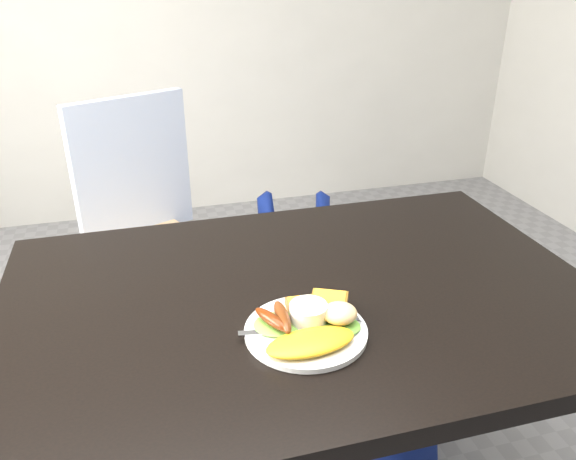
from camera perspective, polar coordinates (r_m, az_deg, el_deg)
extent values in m
cube|color=black|center=(1.16, 1.56, -7.05)|extent=(1.20, 0.80, 0.04)
cube|color=tan|center=(1.96, -14.54, -2.66)|extent=(0.56, 0.56, 0.05)
imported|color=navy|center=(1.94, 4.86, 9.11)|extent=(0.61, 0.43, 1.60)
cylinder|color=white|center=(1.02, 1.82, -10.25)|extent=(0.22, 0.22, 0.01)
ellipsoid|color=#4D8229|center=(1.02, -1.07, -9.52)|extent=(0.09, 0.08, 0.01)
ellipsoid|color=olive|center=(1.02, 5.37, -9.65)|extent=(0.09, 0.09, 0.01)
ellipsoid|color=orange|center=(0.97, 2.32, -11.32)|extent=(0.17, 0.09, 0.02)
ellipsoid|color=#5D230B|center=(1.01, -1.67, -9.06)|extent=(0.06, 0.09, 0.02)
ellipsoid|color=#5E230A|center=(1.01, -0.57, -8.80)|extent=(0.03, 0.10, 0.02)
cylinder|color=white|center=(1.02, 2.08, -8.56)|extent=(0.08, 0.08, 0.04)
cube|color=brown|center=(1.06, 2.20, -8.06)|extent=(0.09, 0.09, 0.01)
cube|color=olive|center=(1.06, 4.16, -7.28)|extent=(0.09, 0.09, 0.01)
ellipsoid|color=beige|center=(1.02, 5.25, -8.41)|extent=(0.08, 0.07, 0.03)
cube|color=#ADAFB7|center=(1.01, -0.30, -10.22)|extent=(0.17, 0.04, 0.00)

